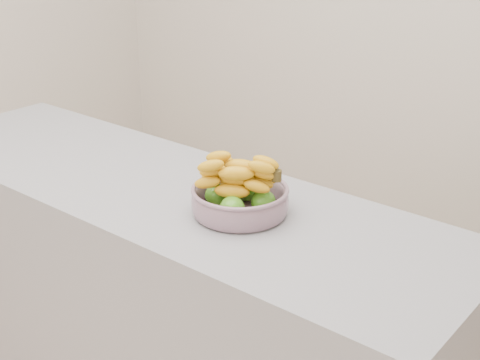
{
  "coord_description": "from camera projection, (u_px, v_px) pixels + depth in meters",
  "views": [
    {
      "loc": [
        1.37,
        -1.04,
        1.71
      ],
      "look_at": [
        0.32,
        0.24,
        1.0
      ],
      "focal_mm": 50.0,
      "sensor_mm": 36.0,
      "label": 1
    }
  ],
  "objects": [
    {
      "name": "fruit_bowl",
      "position": [
        240.0,
        196.0,
        1.81
      ],
      "size": [
        0.27,
        0.27,
        0.16
      ],
      "rotation": [
        0.0,
        0.0,
        0.37
      ],
      "color": "#8A95A6",
      "rests_on": "counter"
    },
    {
      "name": "counter",
      "position": [
        164.0,
        309.0,
        2.2
      ],
      "size": [
        2.0,
        0.6,
        0.9
      ],
      "primitive_type": "cube",
      "color": "#96969D",
      "rests_on": "ground"
    }
  ]
}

